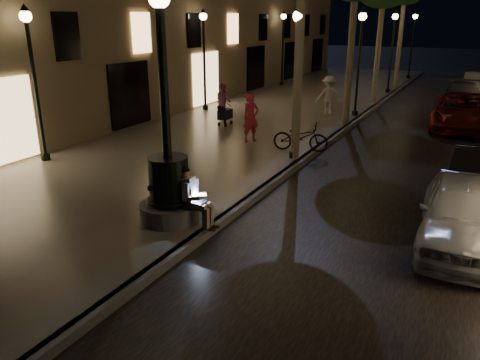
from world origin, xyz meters
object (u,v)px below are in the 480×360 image
Objects in this scene: car_fifth at (477,85)px; fountain_lamppost at (169,178)px; bicycle at (301,137)px; pedestrian_pink at (223,101)px; lamp_curb_b at (360,49)px; lamp_left_a at (32,65)px; car_second at (478,172)px; lamp_curb_a at (297,64)px; seated_man_laptop at (192,195)px; car_front at (463,214)px; lamp_left_c at (283,39)px; pedestrian_white at (329,95)px; stroller at (225,114)px; lamp_left_b at (204,47)px; car_third at (463,111)px; pedestrian_red at (251,118)px; car_rear at (462,96)px; lamp_curb_d at (413,37)px; lamp_curb_c at (393,41)px.

fountain_lamppost is at bearing -104.82° from car_fifth.
pedestrian_pink is at bearing 41.30° from bicycle.
lamp_curb_b is 13.94m from lamp_left_a.
bicycle is (-5.60, 1.30, 0.06)m from car_second.
lamp_curb_a is at bearing 162.55° from pedestrian_pink.
seated_man_laptop reaches higher than car_front.
lamp_left_c reaches higher than pedestrian_white.
lamp_left_c is at bearing 90.00° from lamp_left_a.
car_second is (5.50, -0.41, -2.60)m from lamp_curb_a.
lamp_left_a is (-6.40, 2.00, 2.02)m from fountain_lamppost.
pedestrian_pink is (-0.81, 1.33, 0.32)m from stroller.
bicycle is (5.10, -3.62, -0.31)m from pedestrian_pink.
lamp_left_b is (-7.01, 12.00, 2.32)m from seated_man_laptop.
lamp_left_c is at bearing 100.55° from stroller.
fountain_lamppost reaches higher than car_third.
pedestrian_white is at bearing 99.03° from lamp_curb_a.
pedestrian_pink is (1.90, -1.49, -2.23)m from lamp_left_b.
pedestrian_red is at bearing -44.07° from lamp_left_b.
fountain_lamppost is 1.23× the size of car_front.
car_second is at bearing -26.95° from lamp_left_b.
pedestrian_red is at bearing -108.10° from lamp_curb_b.
car_fifth is at bearing 74.86° from lamp_curb_a.
lamp_left_b is 17.10m from car_fifth.
car_third reaches higher than stroller.
car_rear is 2.58× the size of pedestrian_red.
bicycle is at bearing -65.14° from lamp_left_c.
car_rear is 4.73m from car_fifth.
lamp_left_a is 1.03× the size of car_rear.
pedestrian_red is at bearing 47.05° from lamp_left_a.
stroller is 0.61× the size of pedestrian_pink.
pedestrian_pink reaches higher than stroller.
lamp_left_c is at bearing 164.63° from car_rear.
fountain_lamppost is 8.37m from car_second.
lamp_curb_a is 1.00× the size of lamp_left_a.
stroller is 4.87m from bicycle.
car_second is at bearing -87.26° from car_third.
pedestrian_red reaches higher than stroller.
pedestrian_red is (-2.20, 1.26, -2.13)m from lamp_curb_a.
lamp_left_a is 2.54× the size of bicycle.
car_rear is (4.30, 5.27, -2.56)m from lamp_curb_b.
lamp_curb_d is 1.14× the size of car_front.
bicycle is at bearing -107.96° from car_fifth.
car_front is (5.32, -3.88, -2.52)m from lamp_curb_a.
lamp_curb_c is (0.00, 16.00, 0.00)m from lamp_curb_a.
lamp_left_b reaches higher than car_fifth.
car_fifth is (4.95, 23.97, -0.19)m from seated_man_laptop.
pedestrian_pink is at bearing -139.25° from car_rear.
fountain_lamppost is 24.61m from car_fifth.
pedestrian_pink reaches higher than car_front.
fountain_lamppost is 1.12× the size of car_rear.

